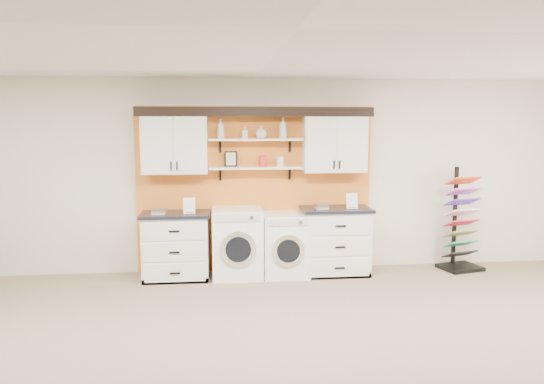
{
  "coord_description": "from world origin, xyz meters",
  "views": [
    {
      "loc": [
        -0.56,
        -3.68,
        2.16
      ],
      "look_at": [
        0.07,
        2.3,
        1.38
      ],
      "focal_mm": 35.0,
      "sensor_mm": 36.0,
      "label": 1
    }
  ],
  "objects": [
    {
      "name": "ceiling",
      "position": [
        0.0,
        0.0,
        2.8
      ],
      "size": [
        10.0,
        10.0,
        0.0
      ],
      "primitive_type": "plane",
      "rotation": [
        3.14,
        0.0,
        0.0
      ],
      "color": "white",
      "rests_on": "wall_back"
    },
    {
      "name": "wall_back",
      "position": [
        0.0,
        4.0,
        1.4
      ],
      "size": [
        10.0,
        0.0,
        10.0
      ],
      "primitive_type": "plane",
      "rotation": [
        1.57,
        0.0,
        0.0
      ],
      "color": "beige",
      "rests_on": "floor"
    },
    {
      "name": "accent_panel",
      "position": [
        0.0,
        3.96,
        1.2
      ],
      "size": [
        3.4,
        0.07,
        2.4
      ],
      "primitive_type": "cube",
      "color": "orange",
      "rests_on": "wall_back"
    },
    {
      "name": "upper_cabinet_left",
      "position": [
        -1.13,
        3.79,
        1.88
      ],
      "size": [
        0.9,
        0.35,
        0.84
      ],
      "color": "white",
      "rests_on": "wall_back"
    },
    {
      "name": "upper_cabinet_right",
      "position": [
        1.13,
        3.79,
        1.88
      ],
      "size": [
        0.9,
        0.35,
        0.84
      ],
      "color": "white",
      "rests_on": "wall_back"
    },
    {
      "name": "shelf_lower",
      "position": [
        0.0,
        3.8,
        1.53
      ],
      "size": [
        1.32,
        0.28,
        0.03
      ],
      "primitive_type": "cube",
      "color": "white",
      "rests_on": "wall_back"
    },
    {
      "name": "shelf_upper",
      "position": [
        0.0,
        3.8,
        1.93
      ],
      "size": [
        1.32,
        0.28,
        0.03
      ],
      "primitive_type": "cube",
      "color": "white",
      "rests_on": "wall_back"
    },
    {
      "name": "crown_molding",
      "position": [
        0.0,
        3.81,
        2.33
      ],
      "size": [
        3.3,
        0.41,
        0.13
      ],
      "color": "black",
      "rests_on": "wall_back"
    },
    {
      "name": "picture_frame",
      "position": [
        -0.35,
        3.85,
        1.66
      ],
      "size": [
        0.18,
        0.02,
        0.22
      ],
      "color": "black",
      "rests_on": "shelf_lower"
    },
    {
      "name": "canister_red",
      "position": [
        0.1,
        3.8,
        1.62
      ],
      "size": [
        0.11,
        0.11,
        0.16
      ],
      "primitive_type": "cylinder",
      "color": "red",
      "rests_on": "shelf_lower"
    },
    {
      "name": "canister_cream",
      "position": [
        0.35,
        3.8,
        1.61
      ],
      "size": [
        0.1,
        0.1,
        0.14
      ],
      "primitive_type": "cylinder",
      "color": "silver",
      "rests_on": "shelf_lower"
    },
    {
      "name": "base_cabinet_left",
      "position": [
        -1.13,
        3.64,
        0.47
      ],
      "size": [
        0.95,
        0.66,
        0.93
      ],
      "color": "white",
      "rests_on": "floor"
    },
    {
      "name": "base_cabinet_right",
      "position": [
        1.13,
        3.64,
        0.48
      ],
      "size": [
        0.98,
        0.66,
        0.96
      ],
      "color": "white",
      "rests_on": "floor"
    },
    {
      "name": "washer",
      "position": [
        -0.28,
        3.64,
        0.49
      ],
      "size": [
        0.7,
        0.71,
        0.97
      ],
      "color": "white",
      "rests_on": "floor"
    },
    {
      "name": "dryer",
      "position": [
        0.4,
        3.64,
        0.45
      ],
      "size": [
        0.64,
        0.71,
        0.89
      ],
      "color": "white",
      "rests_on": "floor"
    },
    {
      "name": "sample_rack",
      "position": [
        3.03,
        3.67,
        0.5
      ],
      "size": [
        0.65,
        0.58,
        1.52
      ],
      "rotation": [
        0.0,
        0.0,
        0.24
      ],
      "color": "black",
      "rests_on": "floor"
    },
    {
      "name": "soap_bottle_a",
      "position": [
        -0.49,
        3.8,
        2.08
      ],
      "size": [
        0.15,
        0.15,
        0.28
      ],
      "primitive_type": "imported",
      "rotation": [
        0.0,
        0.0,
        -2.61
      ],
      "color": "silver",
      "rests_on": "shelf_upper"
    },
    {
      "name": "soap_bottle_b",
      "position": [
        -0.15,
        3.8,
        2.03
      ],
      "size": [
        0.08,
        0.08,
        0.17
      ],
      "primitive_type": "imported",
      "rotation": [
        0.0,
        0.0,
        3.19
      ],
      "color": "silver",
      "rests_on": "shelf_upper"
    },
    {
      "name": "soap_bottle_c",
      "position": [
        0.07,
        3.8,
        2.04
      ],
      "size": [
        0.19,
        0.19,
        0.19
      ],
      "primitive_type": "imported",
      "rotation": [
        0.0,
        0.0,
        0.33
      ],
      "color": "silver",
      "rests_on": "shelf_upper"
    },
    {
      "name": "soap_bottle_d",
      "position": [
        0.39,
        3.8,
        2.09
      ],
      "size": [
        0.16,
        0.16,
        0.29
      ],
      "primitive_type": "imported",
      "rotation": [
        0.0,
        0.0,
        2.43
      ],
      "color": "silver",
      "rests_on": "shelf_upper"
    }
  ]
}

